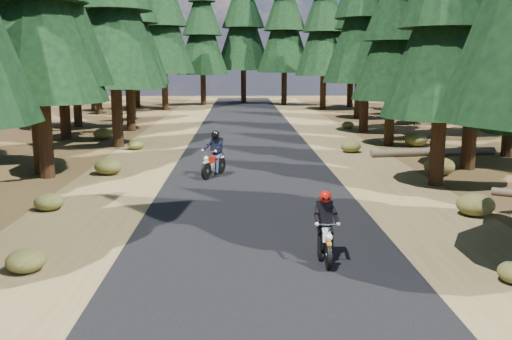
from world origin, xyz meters
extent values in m
plane|color=#49321A|center=(0.00, 0.00, 0.00)|extent=(120.00, 120.00, 0.00)
cube|color=black|center=(0.00, 5.00, 0.01)|extent=(6.00, 100.00, 0.01)
cube|color=brown|center=(-4.60, 5.00, 0.00)|extent=(3.20, 100.00, 0.01)
cube|color=brown|center=(4.60, 5.00, 0.00)|extent=(3.20, 100.00, 0.01)
cylinder|color=black|center=(-7.26, 6.17, 2.67)|extent=(0.51, 0.51, 5.34)
cone|color=black|center=(-7.26, 6.17, 6.01)|extent=(4.54, 4.54, 6.68)
cylinder|color=black|center=(6.06, 4.48, 2.26)|extent=(0.48, 0.48, 4.52)
cone|color=black|center=(6.06, 4.48, 5.08)|extent=(3.84, 3.84, 5.65)
cylinder|color=black|center=(-7.70, 6.96, 3.21)|extent=(0.56, 0.56, 6.43)
cylinder|color=black|center=(8.28, 7.39, 2.92)|extent=(0.53, 0.53, 5.84)
cylinder|color=black|center=(-6.35, 13.89, 2.86)|extent=(0.53, 0.53, 5.72)
cone|color=black|center=(-6.35, 13.89, 6.43)|extent=(4.86, 4.86, 7.15)
cylinder|color=black|center=(6.98, 14.07, 2.25)|extent=(0.48, 0.48, 4.51)
cone|color=black|center=(6.98, 14.07, 5.07)|extent=(3.83, 3.83, 5.64)
cylinder|color=black|center=(-9.76, 16.85, 3.18)|extent=(0.55, 0.55, 6.37)
cone|color=black|center=(-9.76, 16.85, 7.16)|extent=(5.41, 5.41, 7.96)
cylinder|color=black|center=(10.48, 16.81, 3.24)|extent=(0.56, 0.56, 6.47)
cone|color=black|center=(10.48, 16.81, 7.28)|extent=(5.50, 5.50, 8.09)
cylinder|color=black|center=(-7.00, 20.76, 2.82)|extent=(0.53, 0.53, 5.64)
cone|color=black|center=(-7.00, 20.76, 6.34)|extent=(4.79, 4.79, 7.05)
cylinder|color=black|center=(6.93, 19.74, 2.91)|extent=(0.53, 0.53, 5.83)
cone|color=black|center=(6.93, 19.74, 6.56)|extent=(4.95, 4.95, 7.29)
cylinder|color=black|center=(-10.86, 23.22, 2.72)|extent=(0.52, 0.52, 5.45)
cone|color=black|center=(-10.86, 23.22, 6.13)|extent=(4.63, 4.63, 6.81)
cylinder|color=black|center=(11.52, 24.15, 2.31)|extent=(0.48, 0.48, 4.61)
cone|color=black|center=(11.52, 24.15, 5.19)|extent=(3.92, 3.92, 5.77)
cone|color=black|center=(11.52, 24.15, 7.27)|extent=(3.00, 3.00, 4.15)
cylinder|color=black|center=(-8.12, 27.46, 2.21)|extent=(0.48, 0.48, 4.42)
cone|color=black|center=(-8.12, 27.46, 4.97)|extent=(3.76, 3.76, 5.52)
cone|color=black|center=(-8.12, 27.46, 6.96)|extent=(2.87, 2.87, 3.98)
cylinder|color=black|center=(8.34, 28.41, 2.88)|extent=(0.53, 0.53, 5.76)
cone|color=black|center=(8.34, 28.41, 6.48)|extent=(4.90, 4.90, 7.21)
cylinder|color=black|center=(-11.79, 32.77, 2.37)|extent=(0.49, 0.49, 4.75)
cone|color=black|center=(-11.79, 32.77, 5.34)|extent=(4.04, 4.04, 5.93)
cone|color=black|center=(-11.79, 32.77, 7.48)|extent=(3.09, 3.09, 4.27)
cylinder|color=black|center=(13.03, 32.09, 2.83)|extent=(0.53, 0.53, 5.66)
cone|color=black|center=(13.03, 32.09, 6.37)|extent=(4.81, 4.81, 7.07)
cone|color=black|center=(13.03, 32.09, 8.91)|extent=(3.68, 3.68, 5.09)
cylinder|color=black|center=(-13.00, 22.00, 3.20)|extent=(0.56, 0.56, 6.40)
cone|color=black|center=(-13.00, 22.00, 7.20)|extent=(5.44, 5.44, 8.00)
cylinder|color=black|center=(13.00, 26.00, 3.00)|extent=(0.54, 0.54, 6.00)
cone|color=black|center=(13.00, 26.00, 6.75)|extent=(5.10, 5.10, 7.50)
cylinder|color=black|center=(-7.00, 37.00, 3.20)|extent=(0.56, 0.56, 6.40)
cone|color=black|center=(-7.00, 37.00, 7.20)|extent=(5.44, 5.44, 8.00)
cylinder|color=black|center=(7.00, 37.00, 3.00)|extent=(0.54, 0.54, 6.00)
cone|color=black|center=(7.00, 37.00, 6.75)|extent=(5.10, 5.10, 7.50)
cone|color=black|center=(7.00, 37.00, 9.45)|extent=(3.90, 3.90, 5.40)
cylinder|color=black|center=(-10.00, 40.00, 3.40)|extent=(0.57, 0.57, 6.80)
cone|color=black|center=(-10.00, 40.00, 7.65)|extent=(5.78, 5.78, 8.50)
cylinder|color=black|center=(10.00, 40.00, 3.20)|extent=(0.56, 0.56, 6.40)
cone|color=black|center=(10.00, 40.00, 7.20)|extent=(5.44, 5.44, 8.00)
cylinder|color=black|center=(-4.00, 43.00, 3.00)|extent=(0.54, 0.54, 6.00)
cone|color=black|center=(-4.00, 43.00, 6.75)|extent=(5.10, 5.10, 7.50)
cone|color=black|center=(-4.00, 43.00, 9.45)|extent=(3.90, 3.90, 5.40)
cylinder|color=black|center=(4.00, 43.00, 3.20)|extent=(0.56, 0.56, 6.40)
cone|color=black|center=(4.00, 43.00, 7.20)|extent=(5.44, 5.44, 8.00)
cone|color=black|center=(4.00, 43.00, 10.08)|extent=(4.16, 4.16, 5.76)
cylinder|color=black|center=(0.00, 46.00, 3.40)|extent=(0.57, 0.57, 6.80)
cone|color=black|center=(0.00, 46.00, 7.65)|extent=(5.78, 5.78, 8.50)
cylinder|color=black|center=(-13.00, 36.00, 2.80)|extent=(0.52, 0.52, 5.60)
cone|color=black|center=(-13.00, 36.00, 6.30)|extent=(4.76, 4.76, 7.00)
cone|color=black|center=(-13.00, 36.00, 8.82)|extent=(3.64, 3.64, 5.04)
cylinder|color=black|center=(13.00, 36.00, 3.00)|extent=(0.54, 0.54, 6.00)
cone|color=black|center=(13.00, 36.00, 6.75)|extent=(5.10, 5.10, 7.50)
cylinder|color=#4C4233|center=(8.09, 10.69, 0.16)|extent=(5.77, 1.16, 0.32)
ellipsoid|color=#474C1E|center=(6.78, 6.24, 0.33)|extent=(1.10, 1.10, 0.66)
ellipsoid|color=#474C1E|center=(4.62, 11.72, 0.28)|extent=(0.92, 0.92, 0.55)
ellipsoid|color=#474C1E|center=(-5.32, 12.85, 0.23)|extent=(0.76, 0.76, 0.46)
ellipsoid|color=#474C1E|center=(5.79, 0.63, 0.30)|extent=(0.99, 0.99, 0.60)
ellipsoid|color=#474C1E|center=(-4.58, -3.26, 0.23)|extent=(0.75, 0.75, 0.45)
ellipsoid|color=#474C1E|center=(8.17, 13.53, 0.33)|extent=(1.10, 1.10, 0.66)
ellipsoid|color=#474C1E|center=(6.33, 21.46, 0.23)|extent=(0.77, 0.77, 0.46)
ellipsoid|color=#474C1E|center=(-7.73, 16.62, 0.31)|extent=(1.02, 1.02, 0.61)
ellipsoid|color=#474C1E|center=(-5.69, 1.52, 0.24)|extent=(0.80, 0.80, 0.48)
ellipsoid|color=#474C1E|center=(-5.23, 6.70, 0.29)|extent=(0.98, 0.98, 0.59)
cube|color=black|center=(1.29, -2.77, 0.97)|extent=(0.32, 0.20, 0.46)
sphere|color=#BD1007|center=(1.29, -2.77, 1.30)|extent=(0.26, 0.26, 0.26)
cube|color=black|center=(-1.37, 6.16, 1.12)|extent=(0.43, 0.35, 0.53)
sphere|color=black|center=(-1.37, 6.16, 1.50)|extent=(0.39, 0.39, 0.30)
camera|label=1|loc=(-0.45, -13.85, 3.94)|focal=40.00mm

